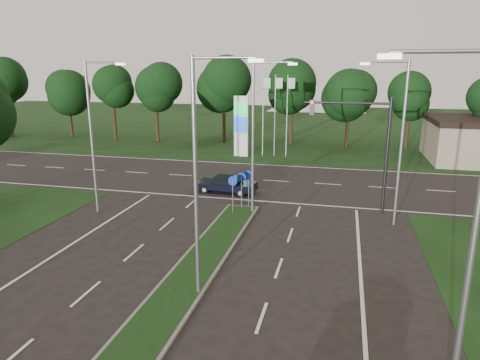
# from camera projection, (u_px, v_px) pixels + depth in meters

# --- Properties ---
(verge_far) EXTENTS (160.00, 50.00, 0.02)m
(verge_far) POSITION_uv_depth(u_px,v_px,m) (302.00, 129.00, 62.94)
(verge_far) COLOR black
(verge_far) RESTS_ON ground
(cross_road) EXTENTS (160.00, 12.00, 0.02)m
(cross_road) POSITION_uv_depth(u_px,v_px,m) (264.00, 180.00, 33.79)
(cross_road) COLOR black
(cross_road) RESTS_ON ground
(median_kerb) EXTENTS (2.00, 26.00, 0.12)m
(median_kerb) POSITION_uv_depth(u_px,v_px,m) (158.00, 319.00, 14.97)
(median_kerb) COLOR slate
(median_kerb) RESTS_ON ground
(streetlight_median_near) EXTENTS (2.53, 0.22, 9.00)m
(streetlight_median_near) POSITION_uv_depth(u_px,v_px,m) (200.00, 168.00, 15.36)
(streetlight_median_near) COLOR gray
(streetlight_median_near) RESTS_ON ground
(streetlight_median_far) EXTENTS (2.53, 0.22, 9.00)m
(streetlight_median_far) POSITION_uv_depth(u_px,v_px,m) (256.00, 131.00, 24.76)
(streetlight_median_far) COLOR gray
(streetlight_median_far) RESTS_ON ground
(streetlight_left_far) EXTENTS (2.53, 0.22, 9.00)m
(streetlight_left_far) POSITION_uv_depth(u_px,v_px,m) (94.00, 130.00, 25.02)
(streetlight_left_far) COLOR gray
(streetlight_left_far) RESTS_ON ground
(streetlight_right_far) EXTENTS (2.53, 0.22, 9.00)m
(streetlight_right_far) POSITION_uv_depth(u_px,v_px,m) (398.00, 135.00, 22.98)
(streetlight_right_far) COLOR gray
(streetlight_right_far) RESTS_ON ground
(streetlight_right_near) EXTENTS (2.53, 0.22, 9.00)m
(streetlight_right_near) POSITION_uv_depth(u_px,v_px,m) (466.00, 224.00, 9.81)
(streetlight_right_near) COLOR gray
(streetlight_right_near) RESTS_ON ground
(traffic_signal) EXTENTS (5.10, 0.42, 7.00)m
(traffic_signal) POSITION_uv_depth(u_px,v_px,m) (365.00, 137.00, 25.33)
(traffic_signal) COLOR black
(traffic_signal) RESTS_ON ground
(median_signs) EXTENTS (1.16, 1.76, 2.38)m
(median_signs) POSITION_uv_depth(u_px,v_px,m) (241.00, 184.00, 26.22)
(median_signs) COLOR gray
(median_signs) RESTS_ON ground
(gas_pylon) EXTENTS (5.80, 1.26, 8.00)m
(gas_pylon) POSITION_uv_depth(u_px,v_px,m) (243.00, 125.00, 42.37)
(gas_pylon) COLOR silver
(gas_pylon) RESTS_ON ground
(treeline_far) EXTENTS (6.00, 6.00, 9.90)m
(treeline_far) POSITION_uv_depth(u_px,v_px,m) (292.00, 85.00, 47.03)
(treeline_far) COLOR black
(treeline_far) RESTS_ON ground
(navy_sedan) EXTENTS (4.31, 2.04, 1.15)m
(navy_sedan) POSITION_uv_depth(u_px,v_px,m) (226.00, 184.00, 30.32)
(navy_sedan) COLOR black
(navy_sedan) RESTS_ON ground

